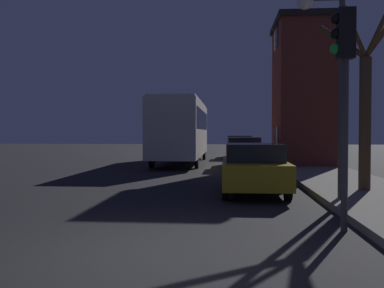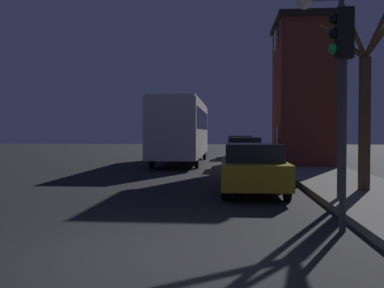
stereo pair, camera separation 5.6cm
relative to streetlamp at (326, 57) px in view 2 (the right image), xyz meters
name	(u,v)px [view 2 (the right image)]	position (x,y,z in m)	size (l,w,h in m)	color
ground_plane	(133,258)	(-3.77, -4.93, -3.67)	(120.00, 120.00, 0.00)	black
brick_building	(304,92)	(1.56, 12.19, 0.28)	(3.11, 4.51, 7.54)	brown
streetlamp	(326,57)	(0.00, 0.00, 0.00)	(1.17, 0.40, 5.09)	#38383A
traffic_light	(342,71)	(-0.39, -3.00, -0.78)	(0.43, 0.24, 4.02)	#38383A
bare_tree	(364,103)	(1.39, 1.55, -1.06)	(2.34, 1.01, 5.20)	#473323
bus	(182,127)	(-5.12, 13.94, -1.53)	(2.48, 10.85, 3.61)	beige
car_near_lane	(253,167)	(-1.69, 1.86, -2.91)	(1.81, 4.49, 1.47)	olive
car_mid_lane	(244,152)	(-1.62, 11.18, -2.87)	(1.77, 4.76, 1.55)	#B21E19
car_far_lane	(240,146)	(-1.62, 19.23, -2.85)	(1.82, 4.66, 1.59)	beige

